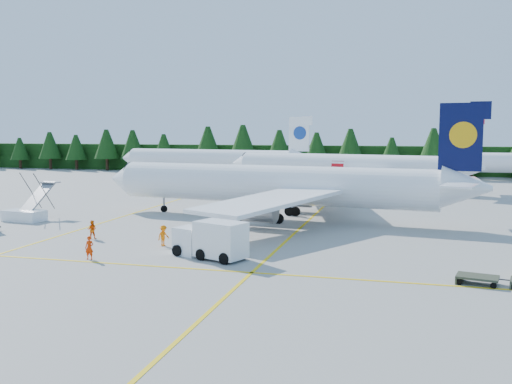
% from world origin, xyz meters
% --- Properties ---
extents(ground, '(320.00, 320.00, 0.00)m').
position_xyz_m(ground, '(0.00, 0.00, 0.00)').
color(ground, '#9A9B95').
rests_on(ground, ground).
extents(taxi_stripe_a, '(0.25, 120.00, 0.01)m').
position_xyz_m(taxi_stripe_a, '(-14.00, 20.00, 0.01)').
color(taxi_stripe_a, yellow).
rests_on(taxi_stripe_a, ground).
extents(taxi_stripe_b, '(0.25, 120.00, 0.01)m').
position_xyz_m(taxi_stripe_b, '(6.00, 20.00, 0.01)').
color(taxi_stripe_b, yellow).
rests_on(taxi_stripe_b, ground).
extents(taxi_stripe_cross, '(80.00, 0.25, 0.01)m').
position_xyz_m(taxi_stripe_cross, '(0.00, -6.00, 0.01)').
color(taxi_stripe_cross, yellow).
rests_on(taxi_stripe_cross, ground).
extents(treeline_hedge, '(220.00, 4.00, 6.00)m').
position_xyz_m(treeline_hedge, '(0.00, 82.00, 3.00)').
color(treeline_hedge, black).
rests_on(treeline_hedge, ground).
extents(airliner_navy, '(40.71, 33.31, 11.86)m').
position_xyz_m(airliner_navy, '(1.21, 16.91, 3.57)').
color(airliner_navy, white).
rests_on(airliner_navy, ground).
extents(airliner_red, '(39.58, 32.22, 11.65)m').
position_xyz_m(airliner_red, '(5.11, 49.27, 3.50)').
color(airliner_red, white).
rests_on(airliner_red, ground).
extents(airliner_far_left, '(40.24, 9.17, 11.74)m').
position_xyz_m(airliner_far_left, '(-22.70, 63.20, 3.68)').
color(airliner_far_left, white).
rests_on(airliner_far_left, ground).
extents(airstairs, '(4.47, 6.06, 3.81)m').
position_xyz_m(airstairs, '(-22.42, 9.11, 0.83)').
color(airstairs, white).
rests_on(airstairs, ground).
extents(service_truck, '(6.13, 4.05, 2.78)m').
position_xyz_m(service_truck, '(1.83, -2.46, 1.38)').
color(service_truck, white).
rests_on(service_truck, ground).
extents(crew_a, '(0.67, 0.48, 1.72)m').
position_xyz_m(crew_a, '(-6.43, -5.26, 0.86)').
color(crew_a, '#ED3304').
rests_on(crew_a, ground).
extents(crew_b, '(0.92, 0.80, 1.62)m').
position_xyz_m(crew_b, '(-10.47, 1.87, 0.81)').
color(crew_b, '#F95A05').
rests_on(crew_b, ground).
extents(crew_c, '(0.73, 0.84, 1.71)m').
position_xyz_m(crew_c, '(-3.20, 0.55, 0.85)').
color(crew_c, orange).
rests_on(crew_c, ground).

